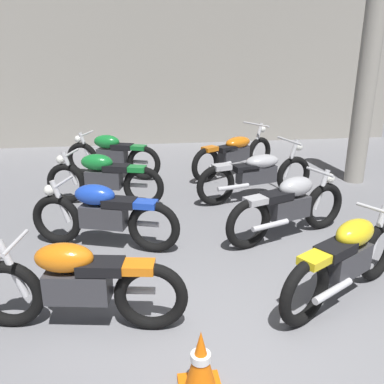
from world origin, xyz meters
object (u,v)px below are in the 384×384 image
at_px(motorcycle_left_row_2, 103,178).
at_px(motorcycle_right_row_3, 235,153).
at_px(motorcycle_right_row_1, 289,206).
at_px(motorcycle_right_row_2, 257,173).
at_px(motorcycle_right_row_0, 347,259).
at_px(motorcycle_left_row_0, 77,283).
at_px(motorcycle_left_row_3, 112,155).
at_px(support_pillar, 365,97).
at_px(motorcycle_left_row_1, 103,214).
at_px(traffic_cone, 201,363).

distance_m(motorcycle_left_row_2, motorcycle_right_row_3, 2.84).
bearing_deg(motorcycle_right_row_1, motorcycle_right_row_2, 89.72).
bearing_deg(motorcycle_right_row_3, motorcycle_right_row_0, -88.83).
distance_m(motorcycle_left_row_0, motorcycle_right_row_1, 3.01).
xyz_separation_m(motorcycle_left_row_3, motorcycle_right_row_3, (2.42, -0.15, -0.01)).
bearing_deg(support_pillar, motorcycle_right_row_0, -119.39).
bearing_deg(motorcycle_left_row_3, motorcycle_left_row_2, -92.54).
distance_m(motorcycle_left_row_1, motorcycle_left_row_3, 3.10).
bearing_deg(support_pillar, motorcycle_left_row_1, -154.19).
bearing_deg(motorcycle_right_row_1, motorcycle_left_row_3, 128.11).
bearing_deg(motorcycle_right_row_1, support_pillar, 46.26).
distance_m(motorcycle_left_row_0, motorcycle_right_row_0, 2.61).
distance_m(support_pillar, motorcycle_left_row_1, 5.22).
distance_m(motorcycle_right_row_0, traffic_cone, 1.94).
xyz_separation_m(motorcycle_left_row_1, motorcycle_right_row_2, (2.44, 1.50, -0.01)).
bearing_deg(motorcycle_left_row_2, support_pillar, 7.82).
bearing_deg(motorcycle_right_row_3, traffic_cone, -105.75).
bearing_deg(traffic_cone, motorcycle_left_row_1, 108.54).
xyz_separation_m(motorcycle_left_row_1, motorcycle_left_row_3, (-0.03, 3.10, 0.00)).
xyz_separation_m(motorcycle_left_row_0, motorcycle_right_row_1, (2.56, 1.59, 0.00)).
distance_m(motorcycle_right_row_1, motorcycle_right_row_3, 2.98).
relative_size(motorcycle_left_row_1, motorcycle_left_row_3, 1.02).
xyz_separation_m(motorcycle_right_row_0, motorcycle_right_row_1, (-0.05, 1.48, 0.00)).
relative_size(motorcycle_right_row_0, motorcycle_right_row_2, 0.82).
distance_m(motorcycle_left_row_3, motorcycle_right_row_3, 2.42).
distance_m(motorcycle_left_row_0, motorcycle_right_row_3, 5.21).
distance_m(motorcycle_left_row_0, motorcycle_left_row_2, 3.20).
bearing_deg(motorcycle_right_row_2, motorcycle_left_row_0, -129.43).
height_order(motorcycle_right_row_0, motorcycle_right_row_2, motorcycle_right_row_2).
relative_size(support_pillar, motorcycle_left_row_2, 1.66).
bearing_deg(motorcycle_left_row_1, motorcycle_left_row_0, -94.49).
height_order(motorcycle_left_row_2, motorcycle_right_row_3, motorcycle_right_row_3).
bearing_deg(motorcycle_left_row_2, motorcycle_right_row_0, -50.17).
distance_m(motorcycle_left_row_1, motorcycle_right_row_2, 2.86).
relative_size(motorcycle_left_row_2, motorcycle_right_row_1, 1.02).
distance_m(support_pillar, traffic_cone, 6.19).
height_order(support_pillar, motorcycle_right_row_2, support_pillar).
distance_m(motorcycle_left_row_0, motorcycle_left_row_1, 1.63).
height_order(motorcycle_left_row_3, traffic_cone, motorcycle_left_row_3).
bearing_deg(motorcycle_right_row_3, motorcycle_right_row_2, -88.23).
xyz_separation_m(motorcycle_left_row_2, motorcycle_right_row_3, (2.49, 1.37, -0.01)).
bearing_deg(motorcycle_left_row_1, motorcycle_right_row_2, 31.56).
relative_size(motorcycle_left_row_1, motorcycle_left_row_2, 0.99).
bearing_deg(motorcycle_right_row_3, motorcycle_left_row_3, 176.38).
height_order(motorcycle_right_row_1, motorcycle_right_row_2, motorcycle_right_row_2).
xyz_separation_m(motorcycle_left_row_1, motorcycle_left_row_2, (-0.09, 1.58, 0.00)).
relative_size(motorcycle_right_row_0, traffic_cone, 3.23).
xyz_separation_m(support_pillar, motorcycle_left_row_1, (-4.59, -2.22, -1.14)).
xyz_separation_m(motorcycle_left_row_3, motorcycle_right_row_2, (2.46, -1.60, -0.01)).
bearing_deg(motorcycle_right_row_2, motorcycle_left_row_3, 147.03).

